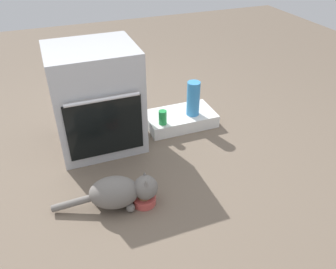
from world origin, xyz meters
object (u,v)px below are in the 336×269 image
Objects in this scene: cat at (120,192)px; oven at (96,99)px; pantry_cabinet at (180,119)px; food_bowl at (144,199)px; water_bottle at (193,99)px; soda_can at (163,117)px.

oven is at bearing 100.42° from cat.
pantry_cabinet reaches higher than food_bowl.
water_bottle is at bearing -26.54° from pantry_cabinet.
water_bottle is at bearing -1.26° from oven.
soda_can is 0.40× the size of water_bottle.
pantry_cabinet is at bearing 2.42° from oven.
food_bowl is 0.50× the size of water_bottle.
water_bottle reaches higher than soda_can.
soda_can is (0.39, 0.70, 0.14)m from food_bowl.
oven is 0.87m from food_bowl.
soda_can is at bearing 61.31° from food_bowl.
oven is 6.65× the size of soda_can.
water_bottle reaches higher than cat.
soda_can is at bearing -8.35° from oven.
cat is (-0.03, -0.75, -0.28)m from oven.
water_bottle is (0.80, -0.02, -0.14)m from oven.
cat is at bearing 167.57° from food_bowl.
food_bowl is (0.12, -0.78, -0.37)m from oven.
pantry_cabinet is at bearing 153.46° from water_bottle.
pantry_cabinet is 3.98× the size of food_bowl.
food_bowl is 1.25× the size of soda_can.
oven is 5.34× the size of food_bowl.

